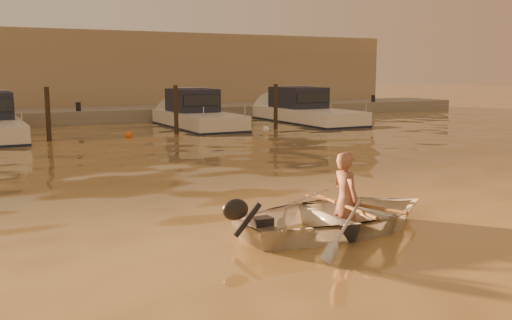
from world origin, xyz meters
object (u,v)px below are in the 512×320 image
person (345,200)px  dinghy (340,216)px  waterfront_building (19,74)px  moored_boat_4 (197,114)px  moored_boat_5 (306,110)px

person → dinghy: bearing=90.0°
person → waterfront_building: (-2.44, 28.14, 1.90)m
dinghy → person: 0.27m
waterfront_building → moored_boat_4: bearing=-59.0°
waterfront_building → moored_boat_5: bearing=-41.4°
person → moored_boat_4: (4.17, 17.14, 0.13)m
moored_boat_4 → waterfront_building: 12.95m
waterfront_building → person: bearing=-85.0°
dinghy → waterfront_building: waterfront_building is taller
person → moored_boat_4: size_ratio=0.22×
moored_boat_5 → dinghy: bearing=-120.6°
person → waterfront_building: 28.31m
dinghy → moored_boat_5: (10.14, 17.15, 0.38)m
moored_boat_4 → moored_boat_5: 5.87m
person → moored_boat_5: size_ratio=0.19×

